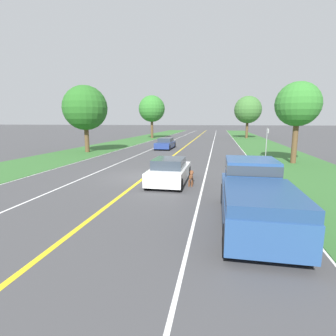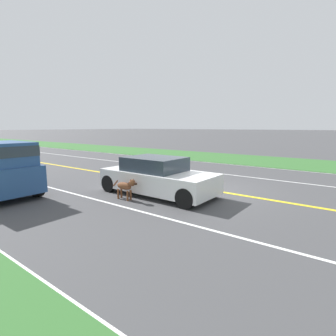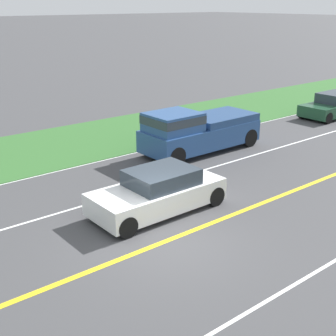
{
  "view_description": "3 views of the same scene",
  "coord_description": "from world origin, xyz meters",
  "px_view_note": "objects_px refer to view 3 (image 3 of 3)",
  "views": [
    {
      "loc": [
        4.19,
        -14.65,
        3.29
      ],
      "look_at": [
        1.61,
        -1.09,
        0.81
      ],
      "focal_mm": 28.0,
      "sensor_mm": 36.0,
      "label": 1
    },
    {
      "loc": [
        8.8,
        4.83,
        2.42
      ],
      "look_at": [
        1.81,
        -0.48,
        1.03
      ],
      "focal_mm": 28.0,
      "sensor_mm": 36.0,
      "label": 2
    },
    {
      "loc": [
        -8.82,
        7.13,
        6.19
      ],
      "look_at": [
        1.95,
        -1.66,
        1.21
      ],
      "focal_mm": 50.0,
      "sensor_mm": 36.0,
      "label": 3
    }
  ],
  "objects_px": {
    "car_trailing_near": "(335,105)",
    "dog": "(144,183)",
    "pickup_truck": "(197,130)",
    "ego_car": "(158,192)"
  },
  "relations": [
    {
      "from": "ego_car",
      "to": "dog",
      "type": "bearing_deg",
      "value": -16.75
    },
    {
      "from": "dog",
      "to": "car_trailing_near",
      "type": "relative_size",
      "value": 0.25
    },
    {
      "from": "ego_car",
      "to": "pickup_truck",
      "type": "bearing_deg",
      "value": -53.36
    },
    {
      "from": "car_trailing_near",
      "to": "dog",
      "type": "bearing_deg",
      "value": 99.42
    },
    {
      "from": "dog",
      "to": "pickup_truck",
      "type": "distance_m",
      "value": 5.33
    },
    {
      "from": "pickup_truck",
      "to": "car_trailing_near",
      "type": "bearing_deg",
      "value": -89.92
    },
    {
      "from": "ego_car",
      "to": "dog",
      "type": "height_order",
      "value": "ego_car"
    },
    {
      "from": "ego_car",
      "to": "pickup_truck",
      "type": "relative_size",
      "value": 0.78
    },
    {
      "from": "pickup_truck",
      "to": "ego_car",
      "type": "bearing_deg",
      "value": 126.64
    },
    {
      "from": "dog",
      "to": "car_trailing_near",
      "type": "height_order",
      "value": "car_trailing_near"
    }
  ]
}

